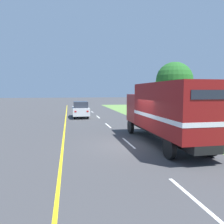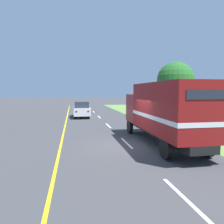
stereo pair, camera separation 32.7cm
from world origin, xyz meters
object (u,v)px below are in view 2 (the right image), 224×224
(horse_trailer_truck, at_px, (165,110))
(highway_sign, at_px, (182,102))
(roadside_tree_near, at_px, (175,80))
(roadside_tree_mid, at_px, (165,91))
(lead_car_white, at_px, (81,109))

(horse_trailer_truck, relative_size, highway_sign, 2.68)
(horse_trailer_truck, height_order, highway_sign, horse_trailer_truck)
(highway_sign, bearing_deg, roadside_tree_near, 71.40)
(highway_sign, relative_size, roadside_tree_near, 0.50)
(highway_sign, height_order, roadside_tree_mid, roadside_tree_mid)
(horse_trailer_truck, height_order, roadside_tree_near, roadside_tree_near)
(roadside_tree_near, bearing_deg, lead_car_white, 161.81)
(roadside_tree_near, bearing_deg, roadside_tree_mid, 75.93)
(highway_sign, xyz_separation_m, roadside_tree_mid, (3.00, 10.47, 1.00))
(roadside_tree_mid, bearing_deg, lead_car_white, -165.99)
(highway_sign, bearing_deg, horse_trailer_truck, -124.63)
(horse_trailer_truck, distance_m, highway_sign, 7.80)
(lead_car_white, height_order, roadside_tree_mid, roadside_tree_mid)
(lead_car_white, xyz_separation_m, highway_sign, (8.42, -7.62, 1.10))
(roadside_tree_mid, bearing_deg, highway_sign, -105.99)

